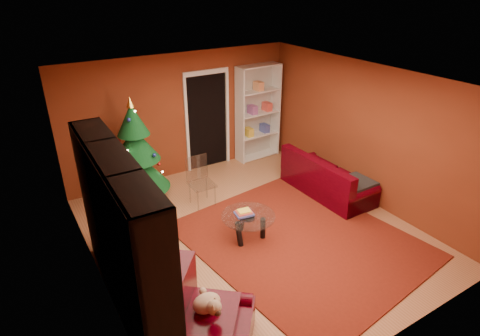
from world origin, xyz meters
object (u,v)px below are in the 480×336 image
sofa (328,175)px  acrylic_chair (202,185)px  media_unit (122,235)px  christmas_tree (136,152)px  rug (300,240)px  coffee_table (248,227)px  gift_box_teal (125,194)px  dog (207,303)px  gift_box_red (135,193)px  armchair (210,320)px  white_bookshelf (258,113)px

sofa → acrylic_chair: size_ratio=2.25×
media_unit → christmas_tree: size_ratio=1.37×
rug → christmas_tree: christmas_tree is taller
christmas_tree → coffee_table: size_ratio=2.33×
gift_box_teal → dog: 3.84m
dog → christmas_tree: bearing=33.4°
christmas_tree → coffee_table: christmas_tree is taller
acrylic_chair → rug: bearing=-65.3°
gift_box_red → sofa: size_ratio=0.13×
christmas_tree → gift_box_teal: christmas_tree is taller
rug → christmas_tree: bearing=123.1°
gift_box_teal → dog: (-0.18, -3.81, 0.46)m
acrylic_chair → armchair: bearing=-114.3°
christmas_tree → gift_box_teal: 0.92m
dog → armchair: bearing=-135.0°
white_bookshelf → dog: (-3.52, -4.19, -0.50)m
rug → acrylic_chair: bearing=114.0°
media_unit → acrylic_chair: bearing=43.3°
christmas_tree → acrylic_chair: size_ratio=2.43×
media_unit → coffee_table: (2.11, 0.39, -0.85)m
gift_box_red → armchair: bearing=-95.3°
christmas_tree → armchair: bearing=-96.9°
gift_box_teal → armchair: size_ratio=0.26×
coffee_table → acrylic_chair: (-0.14, 1.39, 0.19)m
media_unit → gift_box_teal: bearing=75.5°
christmas_tree → rug: bearing=-56.9°
rug → armchair: bearing=-154.5°
gift_box_red → white_bookshelf: white_bookshelf is taller
dog → coffee_table: dog is taller
gift_box_red → coffee_table: (1.17, -2.26, 0.11)m
media_unit → acrylic_chair: media_unit is taller
media_unit → dog: 1.34m
gift_box_teal → armchair: bearing=-92.6°
gift_box_red → white_bookshelf: 3.34m
christmas_tree → acrylic_chair: (0.93, -0.82, -0.58)m
armchair → dog: armchair is taller
media_unit → sofa: media_unit is taller
christmas_tree → sofa: bearing=-28.1°
rug → christmas_tree: 3.39m
rug → media_unit: bearing=177.8°
dog → sofa: bearing=-21.7°
gift_box_teal → gift_box_red: (0.18, -0.05, -0.01)m
media_unit → armchair: bearing=-62.4°
acrylic_chair → sofa: bearing=-20.8°
sofa → coffee_table: bearing=101.3°
gift_box_teal → gift_box_red: 0.19m
armchair → white_bookshelf: bearing=0.9°
armchair → sofa: 4.23m
gift_box_teal → coffee_table: 2.68m
gift_box_red → acrylic_chair: acrylic_chair is taller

